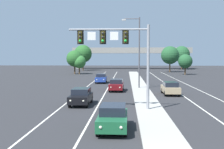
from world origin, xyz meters
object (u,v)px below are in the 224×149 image
object	(u,v)px
car_oncoming_green	(113,117)
car_receding_tan	(170,88)
street_lamp_median	(138,48)
tree_far_right_c	(182,54)
tree_far_left_a	(79,62)
tree_far_left_b	(83,54)
car_oncoming_darkred	(116,85)
tree_far_right_a	(170,55)
car_oncoming_blue	(101,78)
tree_far_right_b	(185,61)
car_oncoming_black	(81,96)
tree_far_left_c	(75,59)
overhead_signal_mast	(120,47)

from	to	relation	value
car_oncoming_green	car_receding_tan	xyz separation A→B (m)	(6.21, 17.14, 0.00)
street_lamp_median	tree_far_right_c	distance (m)	62.34
tree_far_left_a	tree_far_left_b	bearing A→B (deg)	95.55
car_oncoming_darkred	tree_far_right_a	bearing A→B (deg)	73.04
tree_far_left_b	tree_far_right_a	size ratio (longest dim) A/B	1.10
car_oncoming_darkred	tree_far_left_a	bearing A→B (deg)	106.85
car_oncoming_blue	car_oncoming_darkred	bearing A→B (deg)	-75.25
car_oncoming_green	car_oncoming_darkred	distance (m)	20.66
car_oncoming_green	tree_far_right_b	bearing A→B (deg)	74.19
car_oncoming_darkred	car_oncoming_blue	bearing A→B (deg)	104.75
car_oncoming_blue	tree_far_right_b	bearing A→B (deg)	50.28
car_oncoming_darkred	tree_far_left_a	distance (m)	36.88
tree_far_left_b	car_oncoming_green	bearing A→B (deg)	-80.17
car_oncoming_black	tree_far_right_c	world-z (taller)	tree_far_right_c
tree_far_right_a	car_oncoming_black	bearing A→B (deg)	-106.62
car_oncoming_black	car_receding_tan	bearing A→B (deg)	38.44
car_oncoming_black	tree_far_right_a	size ratio (longest dim) A/B	0.60
street_lamp_median	tree_far_left_a	size ratio (longest dim) A/B	2.04
tree_far_left_c	tree_far_right_c	size ratio (longest dim) A/B	0.76
car_oncoming_black	tree_far_left_b	bearing A→B (deg)	98.24
car_oncoming_darkred	tree_far_right_a	distance (m)	47.97
tree_far_left_c	tree_far_right_c	bearing A→B (deg)	39.71
car_oncoming_blue	tree_far_right_a	bearing A→B (deg)	63.58
car_oncoming_black	overhead_signal_mast	bearing A→B (deg)	-36.60
tree_far_right_c	car_oncoming_black	bearing A→B (deg)	-107.67
car_oncoming_green	tree_far_right_c	size ratio (longest dim) A/B	0.56
car_oncoming_green	tree_far_right_b	xyz separation A→B (m)	(15.63, 55.19, 2.52)
car_oncoming_black	tree_far_left_c	bearing A→B (deg)	100.74
car_oncoming_black	tree_far_right_c	xyz separation A→B (m)	(23.51, 73.81, 4.45)
car_oncoming_green	tree_far_left_c	bearing A→B (deg)	102.40
car_oncoming_black	tree_far_right_a	distance (m)	59.56
car_oncoming_darkred	car_receding_tan	xyz separation A→B (m)	(6.66, -3.51, 0.00)
car_oncoming_darkred	car_oncoming_blue	world-z (taller)	same
overhead_signal_mast	tree_far_right_a	xyz separation A→B (m)	(13.19, 59.76, -0.60)
tree_far_left_c	tree_far_right_a	distance (m)	27.78
car_oncoming_green	tree_far_right_a	size ratio (longest dim) A/B	0.60
overhead_signal_mast	car_receding_tan	bearing A→B (deg)	60.74
tree_far_right_c	tree_far_right_b	bearing A→B (deg)	-98.88
car_oncoming_black	car_receding_tan	distance (m)	12.39
tree_far_left_b	tree_far_right_c	world-z (taller)	tree_far_left_b
overhead_signal_mast	tree_far_right_b	distance (m)	50.99
car_oncoming_green	tree_far_left_c	world-z (taller)	tree_far_left_c
tree_far_left_c	overhead_signal_mast	bearing A→B (deg)	-75.68
car_receding_tan	car_oncoming_darkred	bearing A→B (deg)	152.17
tree_far_left_b	car_oncoming_darkred	bearing A→B (deg)	-76.97
car_oncoming_blue	tree_far_left_b	xyz separation A→B (m)	(-9.45, 42.41, 4.54)
car_oncoming_darkred	tree_far_left_b	size ratio (longest dim) A/B	0.55
car_oncoming_green	tree_far_left_a	bearing A→B (deg)	101.25
car_oncoming_green	tree_far_right_a	bearing A→B (deg)	78.51
overhead_signal_mast	car_oncoming_blue	xyz separation A→B (m)	(-3.79, 25.58, -4.66)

